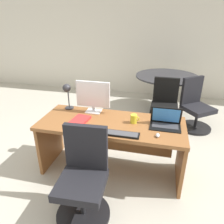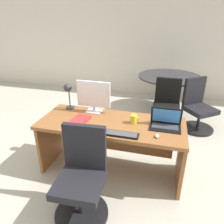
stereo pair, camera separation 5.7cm
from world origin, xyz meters
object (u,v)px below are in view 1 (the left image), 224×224
(desk, at_px, (112,134))
(office_chair, at_px, (83,182))
(meeting_table, at_px, (166,84))
(mouse, at_px, (158,135))
(book, at_px, (80,121))
(meeting_chair_far, at_px, (195,109))
(desk_lamp, at_px, (67,91))
(monitor, at_px, (93,95))
(keyboard, at_px, (120,134))
(coffee_mug, at_px, (134,119))
(laptop, at_px, (166,120))
(meeting_chair_near, at_px, (164,110))

(desk, relative_size, office_chair, 1.85)
(meeting_table, bearing_deg, mouse, -92.07)
(book, relative_size, meeting_chair_far, 0.33)
(desk, distance_m, desk_lamp, 0.83)
(monitor, distance_m, keyboard, 0.73)
(mouse, bearing_deg, coffee_mug, 138.74)
(laptop, xyz_separation_m, meeting_table, (0.01, 2.16, -0.21))
(mouse, bearing_deg, meeting_table, 87.93)
(desk, xyz_separation_m, mouse, (0.57, -0.26, 0.21))
(keyboard, xyz_separation_m, coffee_mug, (0.10, 0.31, 0.04))
(laptop, bearing_deg, desk, -177.62)
(desk_lamp, bearing_deg, meeting_chair_far, 34.53)
(monitor, height_order, office_chair, monitor)
(monitor, relative_size, meeting_chair_near, 0.49)
(desk, xyz_separation_m, laptop, (0.64, 0.03, 0.26))
(office_chair, bearing_deg, keyboard, 57.69)
(office_chair, bearing_deg, desk, 81.26)
(meeting_chair_near, bearing_deg, desk_lamp, -140.13)
(meeting_chair_near, bearing_deg, coffee_mug, -105.99)
(mouse, relative_size, meeting_chair_near, 0.08)
(monitor, xyz_separation_m, laptop, (0.95, -0.17, -0.17))
(book, xyz_separation_m, meeting_chair_near, (1.02, 1.42, -0.36))
(keyboard, height_order, desk_lamp, desk_lamp)
(monitor, bearing_deg, book, -103.03)
(keyboard, distance_m, meeting_table, 2.55)
(meeting_chair_near, bearing_deg, mouse, -92.74)
(coffee_mug, bearing_deg, laptop, 3.66)
(desk, height_order, meeting_chair_near, meeting_chair_near)
(mouse, relative_size, meeting_chair_far, 0.08)
(office_chair, height_order, meeting_chair_far, office_chair)
(book, height_order, office_chair, office_chair)
(monitor, relative_size, mouse, 5.91)
(mouse, bearing_deg, monitor, 152.55)
(desk_lamp, bearing_deg, book, -48.58)
(laptop, distance_m, office_chair, 1.16)
(book, bearing_deg, mouse, -7.84)
(book, xyz_separation_m, office_chair, (0.26, -0.63, -0.35))
(monitor, bearing_deg, meeting_chair_far, 40.69)
(mouse, distance_m, book, 0.96)
(keyboard, height_order, office_chair, office_chair)
(coffee_mug, bearing_deg, meeting_chair_far, 58.05)
(laptop, bearing_deg, meeting_table, 89.64)
(meeting_chair_far, bearing_deg, monitor, -139.31)
(monitor, distance_m, coffee_mug, 0.63)
(desk, bearing_deg, meeting_chair_near, 63.74)
(meeting_table, bearing_deg, desk_lamp, -123.74)
(desk_lamp, xyz_separation_m, office_chair, (0.56, -0.96, -0.60))
(desk, bearing_deg, laptop, 2.38)
(monitor, relative_size, office_chair, 0.47)
(desk, bearing_deg, coffee_mug, 0.62)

